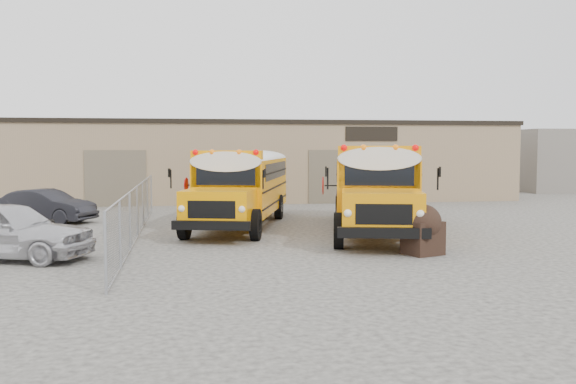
{
  "coord_description": "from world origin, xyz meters",
  "views": [
    {
      "loc": [
        -4.28,
        -19.91,
        3.15
      ],
      "look_at": [
        -0.82,
        1.95,
        1.6
      ],
      "focal_mm": 40.0,
      "sensor_mm": 36.0,
      "label": 1
    }
  ],
  "objects": [
    {
      "name": "distant_building_right",
      "position": [
        24.0,
        24.0,
        2.2
      ],
      "size": [
        10.0,
        8.0,
        4.4
      ],
      "primitive_type": "cube",
      "color": "gray",
      "rests_on": "ground"
    },
    {
      "name": "ground",
      "position": [
        0.0,
        0.0,
        0.0
      ],
      "size": [
        120.0,
        120.0,
        0.0
      ],
      "primitive_type": "plane",
      "color": "#353331",
      "rests_on": "ground"
    },
    {
      "name": "tarp_bundle",
      "position": [
        2.54,
        -2.11,
        0.76
      ],
      "size": [
        1.24,
        1.19,
        1.48
      ],
      "color": "black",
      "rests_on": "ground"
    },
    {
      "name": "warehouse",
      "position": [
        -0.0,
        19.99,
        2.37
      ],
      "size": [
        30.2,
        10.2,
        4.67
      ],
      "color": "#8F7758",
      "rests_on": "ground"
    },
    {
      "name": "car_silver",
      "position": [
        -9.3,
        -1.1,
        0.83
      ],
      "size": [
        5.26,
        3.44,
        1.67
      ],
      "primitive_type": "imported",
      "rotation": [
        0.0,
        0.0,
        1.24
      ],
      "color": "silver",
      "rests_on": "ground"
    },
    {
      "name": "car_dark",
      "position": [
        -10.13,
        8.11,
        0.69
      ],
      "size": [
        4.43,
        3.17,
        1.39
      ],
      "primitive_type": "imported",
      "rotation": [
        0.0,
        0.0,
        1.12
      ],
      "color": "black",
      "rests_on": "ground"
    },
    {
      "name": "school_bus_left",
      "position": [
        -0.41,
        12.14,
        1.78
      ],
      "size": [
        5.17,
        10.8,
        3.07
      ],
      "color": "#F29501",
      "rests_on": "ground"
    },
    {
      "name": "chainlink_fence",
      "position": [
        -6.0,
        3.0,
        0.9
      ],
      "size": [
        0.07,
        18.07,
        1.81
      ],
      "color": "#92949A",
      "rests_on": "ground"
    },
    {
      "name": "school_bus_right",
      "position": [
        4.3,
        10.01,
        1.87
      ],
      "size": [
        5.21,
        11.39,
        3.24
      ],
      "color": "orange",
      "rests_on": "ground"
    }
  ]
}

